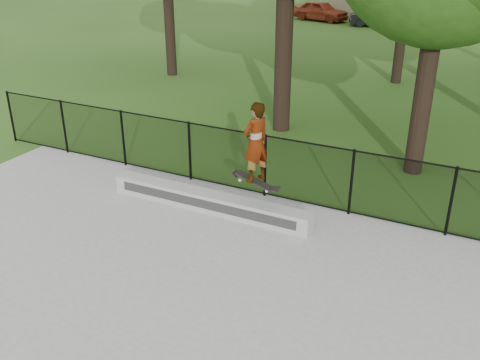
{
  "coord_description": "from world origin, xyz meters",
  "views": [
    {
      "loc": [
        4.47,
        -4.3,
        5.6
      ],
      "look_at": [
        0.21,
        4.2,
        1.2
      ],
      "focal_mm": 40.0,
      "sensor_mm": 36.0,
      "label": 1
    }
  ],
  "objects_px": {
    "grind_ledge": "(209,201)",
    "car_a": "(321,11)",
    "car_c": "(399,15)",
    "skater_airborne": "(256,144)",
    "car_b": "(375,18)"
  },
  "relations": [
    {
      "from": "grind_ledge",
      "to": "car_a",
      "type": "xyz_separation_m",
      "value": [
        -7.07,
        28.25,
        0.41
      ]
    },
    {
      "from": "car_b",
      "to": "skater_airborne",
      "type": "xyz_separation_m",
      "value": [
        4.23,
        -27.61,
        1.3
      ]
    },
    {
      "from": "car_c",
      "to": "skater_airborne",
      "type": "bearing_deg",
      "value": 169.22
    },
    {
      "from": "car_c",
      "to": "grind_ledge",
      "type": "bearing_deg",
      "value": 166.91
    },
    {
      "from": "grind_ledge",
      "to": "car_b",
      "type": "bearing_deg",
      "value": 96.36
    },
    {
      "from": "grind_ledge",
      "to": "car_b",
      "type": "height_order",
      "value": "car_b"
    },
    {
      "from": "grind_ledge",
      "to": "skater_airborne",
      "type": "distance_m",
      "value": 1.96
    },
    {
      "from": "car_b",
      "to": "car_c",
      "type": "bearing_deg",
      "value": -76.67
    },
    {
      "from": "grind_ledge",
      "to": "car_a",
      "type": "height_order",
      "value": "car_a"
    },
    {
      "from": "car_b",
      "to": "car_c",
      "type": "height_order",
      "value": "car_c"
    },
    {
      "from": "car_b",
      "to": "grind_ledge",
      "type": "bearing_deg",
      "value": 165.79
    },
    {
      "from": "car_c",
      "to": "skater_airborne",
      "type": "relative_size",
      "value": 2.29
    },
    {
      "from": "grind_ledge",
      "to": "skater_airborne",
      "type": "height_order",
      "value": "skater_airborne"
    },
    {
      "from": "car_a",
      "to": "skater_airborne",
      "type": "bearing_deg",
      "value": -149.64
    },
    {
      "from": "car_a",
      "to": "car_c",
      "type": "height_order",
      "value": "car_a"
    }
  ]
}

